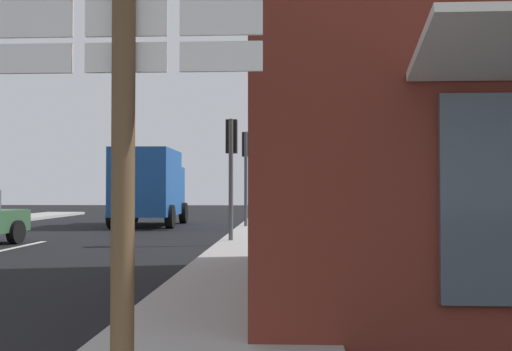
{
  "coord_description": "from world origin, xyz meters",
  "views": [
    {
      "loc": [
        6.83,
        -4.26,
        1.48
      ],
      "look_at": [
        5.94,
        13.6,
        1.91
      ],
      "focal_mm": 41.04,
      "sensor_mm": 36.0,
      "label": 1
    }
  ],
  "objects_px": {
    "traffic_light_far_right": "(246,157)",
    "traffic_light_near_right": "(231,152)",
    "route_sign_post": "(124,102)",
    "delivery_truck": "(149,185)"
  },
  "relations": [
    {
      "from": "route_sign_post",
      "to": "delivery_truck",
      "type": "bearing_deg",
      "value": 102.77
    },
    {
      "from": "route_sign_post",
      "to": "traffic_light_near_right",
      "type": "bearing_deg",
      "value": 92.23
    },
    {
      "from": "route_sign_post",
      "to": "traffic_light_far_right",
      "type": "relative_size",
      "value": 0.89
    },
    {
      "from": "route_sign_post",
      "to": "traffic_light_far_right",
      "type": "height_order",
      "value": "traffic_light_far_right"
    },
    {
      "from": "delivery_truck",
      "to": "traffic_light_near_right",
      "type": "bearing_deg",
      "value": -62.64
    },
    {
      "from": "traffic_light_near_right",
      "to": "route_sign_post",
      "type": "bearing_deg",
      "value": -87.77
    },
    {
      "from": "route_sign_post",
      "to": "traffic_light_far_right",
      "type": "bearing_deg",
      "value": 91.5
    },
    {
      "from": "delivery_truck",
      "to": "route_sign_post",
      "type": "height_order",
      "value": "route_sign_post"
    },
    {
      "from": "traffic_light_near_right",
      "to": "traffic_light_far_right",
      "type": "xyz_separation_m",
      "value": [
        0.0,
        5.9,
        0.18
      ]
    },
    {
      "from": "traffic_light_far_right",
      "to": "traffic_light_near_right",
      "type": "bearing_deg",
      "value": -90.0
    }
  ]
}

